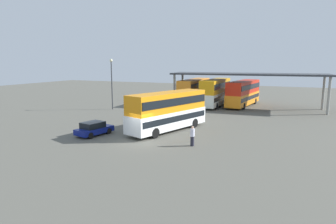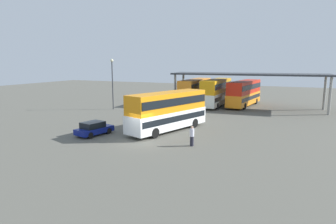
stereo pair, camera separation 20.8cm
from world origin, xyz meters
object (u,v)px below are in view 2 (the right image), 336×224
(lamppost_tall, at_px, (112,78))
(pedestrian_waiting, at_px, (192,136))
(double_decker_near_canopy, at_px, (195,90))
(double_decker_main, at_px, (168,110))
(parked_hatchback, at_px, (94,128))
(double_decker_mid_row, at_px, (216,92))
(double_decker_far_right, at_px, (244,92))

(lamppost_tall, distance_m, pedestrian_waiting, 22.82)
(lamppost_tall, bearing_deg, double_decker_near_canopy, 48.57)
(double_decker_main, bearing_deg, parked_hatchback, 146.37)
(double_decker_mid_row, bearing_deg, double_decker_near_canopy, 73.89)
(double_decker_near_canopy, bearing_deg, double_decker_main, -169.09)
(double_decker_near_canopy, bearing_deg, lamppost_tall, 138.58)
(double_decker_main, distance_m, pedestrian_waiting, 6.17)
(double_decker_main, xyz_separation_m, pedestrian_waiting, (4.16, -4.35, -1.35))
(double_decker_main, bearing_deg, double_decker_mid_row, 17.92)
(double_decker_main, height_order, lamppost_tall, lamppost_tall)
(pedestrian_waiting, bearing_deg, double_decker_near_canopy, 13.67)
(lamppost_tall, relative_size, pedestrian_waiting, 4.32)
(double_decker_main, distance_m, double_decker_mid_row, 19.14)
(pedestrian_waiting, bearing_deg, double_decker_mid_row, 5.28)
(double_decker_main, bearing_deg, double_decker_far_right, 6.79)
(parked_hatchback, bearing_deg, double_decker_main, -39.57)
(double_decker_near_canopy, bearing_deg, pedestrian_waiting, -161.89)
(parked_hatchback, distance_m, double_decker_near_canopy, 25.20)
(parked_hatchback, height_order, double_decker_near_canopy, double_decker_near_canopy)
(double_decker_near_canopy, distance_m, double_decker_far_right, 8.25)
(double_decker_mid_row, bearing_deg, double_decker_main, -179.21)
(double_decker_main, distance_m, lamppost_tall, 16.73)
(double_decker_far_right, bearing_deg, parked_hatchback, 165.38)
(parked_hatchback, bearing_deg, pedestrian_waiting, -75.87)
(double_decker_far_right, distance_m, lamppost_tall, 21.25)
(double_decker_mid_row, height_order, pedestrian_waiting, double_decker_mid_row)
(lamppost_tall, bearing_deg, double_decker_mid_row, 35.00)
(double_decker_far_right, bearing_deg, pedestrian_waiting, -173.17)
(lamppost_tall, bearing_deg, double_decker_far_right, 32.72)
(double_decker_mid_row, xyz_separation_m, lamppost_tall, (-13.59, -9.52, 2.41))
(pedestrian_waiting, bearing_deg, double_decker_far_right, -4.73)
(double_decker_main, distance_m, parked_hatchback, 7.72)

